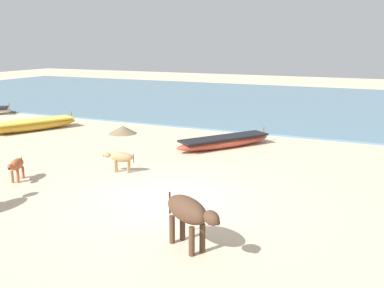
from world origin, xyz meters
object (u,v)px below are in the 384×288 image
at_px(calf_near_rust, 16,165).
at_px(fishing_boat_2, 32,125).
at_px(fishing_boat_4, 224,141).
at_px(cow_second_adult_dark, 189,212).
at_px(calf_far_tan, 121,158).

bearing_deg(calf_near_rust, fishing_boat_2, -164.30).
relative_size(fishing_boat_4, cow_second_adult_dark, 2.60).
bearing_deg(calf_near_rust, calf_far_tan, 106.68).
relative_size(fishing_boat_4, calf_near_rust, 4.10).
xyz_separation_m(fishing_boat_2, cow_second_adult_dark, (10.87, -7.30, 0.47)).
height_order(fishing_boat_2, calf_far_tan, fishing_boat_2).
relative_size(calf_far_tan, cow_second_adult_dark, 0.64).
xyz_separation_m(fishing_boat_2, calf_far_tan, (6.96, -3.64, 0.19)).
xyz_separation_m(fishing_boat_2, fishing_boat_4, (8.61, 0.56, -0.03)).
bearing_deg(cow_second_adult_dark, calf_far_tan, 166.53).
distance_m(calf_far_tan, cow_second_adult_dark, 5.36).
bearing_deg(fishing_boat_2, cow_second_adult_dark, -99.29).
bearing_deg(fishing_boat_4, calf_near_rust, -177.55).
height_order(fishing_boat_2, calf_near_rust, fishing_boat_2).
relative_size(fishing_boat_4, calf_far_tan, 4.09).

